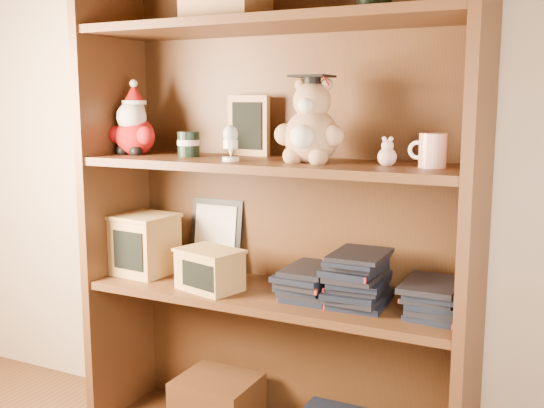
{
  "coord_description": "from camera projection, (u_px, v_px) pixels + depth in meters",
  "views": [
    {
      "loc": [
        0.83,
        -0.36,
        1.12
      ],
      "look_at": [
        -0.01,
        1.3,
        0.82
      ],
      "focal_mm": 42.0,
      "sensor_mm": 36.0,
      "label": 1
    }
  ],
  "objects": [
    {
      "name": "treats_box",
      "position": [
        145.0,
        244.0,
        2.12
      ],
      "size": [
        0.2,
        0.2,
        0.2
      ],
      "color": "#B28849",
      "rests_on": "shelf_lower"
    },
    {
      "name": "teachers_tin",
      "position": [
        189.0,
        144.0,
        1.99
      ],
      "size": [
        0.07,
        0.07,
        0.08
      ],
      "color": "black",
      "rests_on": "shelf_upper"
    },
    {
      "name": "santa_plush",
      "position": [
        134.0,
        127.0,
        2.07
      ],
      "size": [
        0.18,
        0.13,
        0.25
      ],
      "color": "#A50F0F",
      "rests_on": "shelf_upper"
    },
    {
      "name": "grad_teddy_bear",
      "position": [
        311.0,
        129.0,
        1.79
      ],
      "size": [
        0.21,
        0.18,
        0.25
      ],
      "color": "tan",
      "rests_on": "shelf_upper"
    },
    {
      "name": "bookcase",
      "position": [
        279.0,
        215.0,
        1.94
      ],
      "size": [
        1.2,
        0.35,
        1.6
      ],
      "color": "#4E2C16",
      "rests_on": "ground"
    },
    {
      "name": "egg_cup",
      "position": [
        231.0,
        142.0,
        1.84
      ],
      "size": [
        0.05,
        0.05,
        0.1
      ],
      "color": "white",
      "rests_on": "shelf_upper"
    },
    {
      "name": "teacher_mug",
      "position": [
        432.0,
        151.0,
        1.66
      ],
      "size": [
        0.1,
        0.07,
        0.09
      ],
      "color": "silver",
      "rests_on": "shelf_upper"
    },
    {
      "name": "chalkboard_plaque",
      "position": [
        249.0,
        127.0,
        2.02
      ],
      "size": [
        0.15,
        0.09,
        0.19
      ],
      "color": "#9E7547",
      "rests_on": "shelf_upper"
    },
    {
      "name": "book_stack_mid",
      "position": [
        358.0,
        277.0,
        1.8
      ],
      "size": [
        0.14,
        0.2,
        0.16
      ],
      "color": "black",
      "rests_on": "shelf_lower"
    },
    {
      "name": "pencils_box",
      "position": [
        210.0,
        269.0,
        1.94
      ],
      "size": [
        0.22,
        0.18,
        0.13
      ],
      "color": "#B28849",
      "rests_on": "shelf_lower"
    },
    {
      "name": "book_stack_right",
      "position": [
        434.0,
        298.0,
        1.71
      ],
      "size": [
        0.14,
        0.2,
        0.1
      ],
      "color": "black",
      "rests_on": "shelf_lower"
    },
    {
      "name": "pink_figurine",
      "position": [
        387.0,
        154.0,
        1.71
      ],
      "size": [
        0.05,
        0.05,
        0.08
      ],
      "color": "#CC9F9D",
      "rests_on": "shelf_upper"
    },
    {
      "name": "certificate_frame",
      "position": [
        216.0,
        235.0,
        2.16
      ],
      "size": [
        0.2,
        0.05,
        0.24
      ],
      "color": "black",
      "rests_on": "shelf_lower"
    },
    {
      "name": "shelf_upper",
      "position": [
        272.0,
        165.0,
        1.87
      ],
      "size": [
        1.14,
        0.33,
        0.02
      ],
      "color": "#4E2C16",
      "rests_on": "ground"
    },
    {
      "name": "book_stack_left",
      "position": [
        310.0,
        281.0,
        1.87
      ],
      "size": [
        0.14,
        0.2,
        0.1
      ],
      "color": "black",
      "rests_on": "shelf_lower"
    },
    {
      "name": "shelf_lower",
      "position": [
        272.0,
        296.0,
        1.93
      ],
      "size": [
        1.14,
        0.33,
        0.02
      ],
      "color": "#4E2C16",
      "rests_on": "ground"
    }
  ]
}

